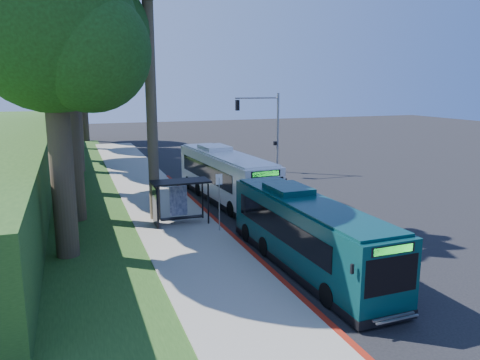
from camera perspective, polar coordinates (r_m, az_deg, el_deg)
name	(u,v)px	position (r m, az deg, el deg)	size (l,w,h in m)	color
ground	(274,202)	(31.50, 4.13, -2.70)	(140.00, 140.00, 0.00)	black
sidewalk	(166,211)	(29.34, -9.03, -3.77)	(4.50, 70.00, 0.12)	gray
red_curb	(221,225)	(26.15, -2.34, -5.54)	(0.25, 30.00, 0.13)	maroon
grass_verge	(68,201)	(33.72, -20.25, -2.39)	(8.00, 70.00, 0.06)	#234719
bus_shelter	(176,194)	(26.20, -7.84, -1.66)	(3.20, 1.51, 2.55)	black
stop_sign_pole	(219,195)	(24.58, -2.56, -1.79)	(0.35, 0.06, 3.17)	gray
traffic_signal_pole	(267,123)	(41.33, 3.34, 6.96)	(4.10, 0.30, 7.00)	gray
tree_0	(65,19)	(28.01, -20.61, 17.94)	(8.40, 8.00, 15.70)	#382B1E
tree_1	(48,9)	(36.14, -22.38, 18.67)	(10.50, 10.00, 18.26)	#382B1E
tree_2	(72,52)	(43.88, -19.79, 14.50)	(8.82, 8.40, 15.12)	#382B1E
tree_3	(49,41)	(51.98, -22.27, 15.44)	(10.08, 9.60, 17.28)	#382B1E
tree_4	(75,67)	(59.84, -19.43, 12.87)	(8.40, 8.00, 14.14)	#382B1E
tree_5	(82,75)	(67.84, -18.65, 12.05)	(7.35, 7.00, 12.86)	#382B1E
tree_6	(54,37)	(21.89, -21.76, 15.88)	(7.56, 7.20, 13.74)	#382B1E
white_bus	(225,176)	(31.51, -1.87, 0.55)	(3.37, 12.02, 3.54)	silver
teal_bus	(306,232)	(20.28, 8.03, -6.27)	(2.57, 10.98, 3.26)	#093133
pickup	(254,167)	(40.34, 1.70, 1.59)	(2.48, 5.37, 1.49)	white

